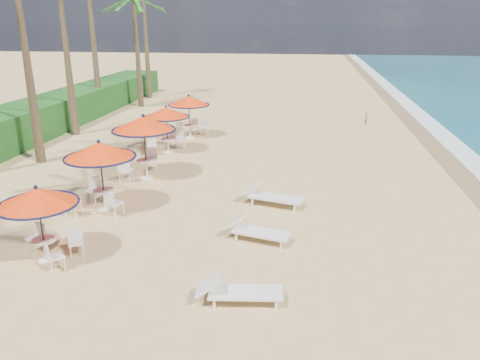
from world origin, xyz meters
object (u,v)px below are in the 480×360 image
at_px(station_1, 98,159).
at_px(lounger_far, 270,195).
at_px(station_0, 40,206).
at_px(lounger_near, 236,290).
at_px(station_4, 189,106).
at_px(lounger_mid, 255,230).
at_px(station_3, 167,118).
at_px(station_2, 143,129).

bearing_deg(station_1, lounger_far, 12.90).
height_order(station_0, lounger_far, station_0).
bearing_deg(lounger_near, station_4, 100.80).
bearing_deg(lounger_mid, station_1, 178.69).
bearing_deg(lounger_far, lounger_near, -77.01).
xyz_separation_m(station_1, station_4, (0.39, 10.71, -0.08)).
bearing_deg(lounger_far, station_0, -123.71).
bearing_deg(station_0, station_3, 89.62).
bearing_deg(lounger_near, station_2, 114.17).
xyz_separation_m(lounger_mid, lounger_far, (0.20, 2.84, 0.04)).
bearing_deg(lounger_near, station_3, 106.24).
bearing_deg(lounger_far, station_2, 172.34).
height_order(station_1, station_3, station_1).
relative_size(station_4, lounger_far, 1.04).
bearing_deg(station_4, lounger_near, -72.27).
bearing_deg(lounger_far, station_1, -151.77).
distance_m(station_2, station_3, 4.01).
height_order(station_4, lounger_mid, station_4).
height_order(station_3, station_4, station_4).
relative_size(station_1, station_3, 1.07).
height_order(station_3, lounger_near, station_3).
xyz_separation_m(station_4, lounger_near, (4.97, -15.55, -1.41)).
xyz_separation_m(station_2, lounger_far, (5.30, -2.25, -1.68)).
relative_size(lounger_mid, lounger_far, 0.90).
distance_m(station_2, station_4, 7.18).
bearing_deg(station_0, station_4, 88.42).
relative_size(station_2, lounger_far, 1.17).
bearing_deg(lounger_near, lounger_far, 80.73).
relative_size(station_2, lounger_near, 1.31).
distance_m(lounger_mid, lounger_far, 2.85).
relative_size(station_1, lounger_far, 1.09).
height_order(lounger_mid, lounger_far, lounger_far).
bearing_deg(lounger_mid, lounger_far, 100.68).
height_order(station_2, lounger_mid, station_2).
bearing_deg(station_2, lounger_mid, -44.94).
xyz_separation_m(lounger_near, lounger_far, (0.25, 6.13, 0.03)).
height_order(lounger_near, lounger_far, lounger_far).
relative_size(station_3, lounger_far, 1.02).
height_order(station_1, lounger_near, station_1).
bearing_deg(lounger_mid, station_4, 127.01).
distance_m(station_2, lounger_near, 9.93).
xyz_separation_m(station_0, lounger_far, (5.62, 4.88, -1.23)).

